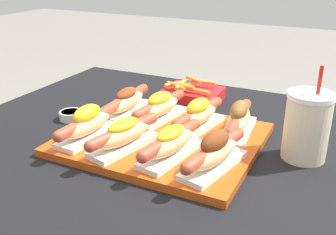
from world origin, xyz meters
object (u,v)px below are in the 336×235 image
Objects in this scene: hot_dog_6 at (198,115)px; drink_cup at (307,126)px; hot_dog_2 at (171,143)px; serving_tray at (164,139)px; hot_dog_0 at (88,123)px; hot_dog_3 at (214,152)px; hot_dog_7 at (238,119)px; fries_basket at (192,94)px; hot_dog_4 at (127,101)px; sauce_bowl at (71,115)px; hot_dog_5 at (160,107)px; hot_dog_1 at (124,134)px.

drink_cup reaches higher than hot_dog_6.
serving_tray is at bearing 124.45° from hot_dog_2.
hot_dog_0 is 0.31m from hot_dog_3.
hot_dog_7 is (0.09, 0.18, 0.00)m from hot_dog_2.
hot_dog_6 is at bearing 121.90° from hot_dog_3.
serving_tray is 2.61× the size of fries_basket.
hot_dog_4 is 1.00× the size of hot_dog_7.
hot_dog_0 is at bearing -104.30° from fries_basket.
hot_dog_3 is at bearing -29.25° from hot_dog_4.
serving_tray is 2.06× the size of hot_dog_0.
hot_dog_7 is at bearing 9.75° from sauce_bowl.
hot_dog_5 is at bearing -178.54° from hot_dog_7.
drink_cup is (0.46, 0.16, 0.02)m from hot_dog_0.
hot_dog_0 is 1.01× the size of hot_dog_6.
hot_dog_3 is 0.18m from hot_dog_7.
hot_dog_2 is at bearing 4.72° from hot_dog_1.
fries_basket is at bearing 147.36° from drink_cup.
hot_dog_6 is at bearing 58.30° from hot_dog_1.
hot_dog_7 is (0.31, 0.01, 0.00)m from hot_dog_4.
hot_dog_6 is (0.05, 0.08, 0.04)m from serving_tray.
hot_dog_3 is at bearing -88.05° from hot_dog_7.
hot_dog_0 is 0.20m from hot_dog_5.
hot_dog_4 is at bearing 120.01° from hot_dog_1.
sauce_bowl is at bearing -170.25° from hot_dog_7.
hot_dog_2 is at bearing -73.43° from fries_basket.
hot_dog_0 is 1.00× the size of hot_dog_4.
serving_tray is at bearing -3.32° from sauce_bowl.
hot_dog_1 is 0.28m from hot_dog_7.
hot_dog_7 is 3.45× the size of sauce_bowl.
hot_dog_1 is 1.24× the size of fries_basket.
hot_dog_7 is 1.02× the size of drink_cup.
drink_cup is at bearing 5.11° from sauce_bowl.
drink_cup reaches higher than hot_dog_0.
hot_dog_0 is 1.02× the size of hot_dog_1.
hot_dog_7 is at bearing 1.46° from hot_dog_5.
drink_cup is (0.60, 0.05, 0.06)m from sauce_bowl.
hot_dog_6 is 0.99× the size of hot_dog_7.
drink_cup is at bearing -2.70° from hot_dog_5.
serving_tray is 2.07× the size of hot_dog_7.
hot_dog_1 is 0.40m from drink_cup.
hot_dog_4 is 0.31m from hot_dog_7.
hot_dog_3 and hot_dog_7 have the same top height.
hot_dog_0 is at bearing 179.17° from hot_dog_3.
hot_dog_3 is 0.98× the size of hot_dog_4.
drink_cup is (0.31, 0.07, 0.07)m from serving_tray.
fries_basket is at bearing 106.57° from hot_dog_2.
hot_dog_4 is (-0.31, 0.18, -0.00)m from hot_dog_3.
drink_cup is at bearing -32.64° from fries_basket.
hot_dog_6 reaches higher than sauce_bowl.
hot_dog_5 is at bearing 140.47° from hot_dog_3.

